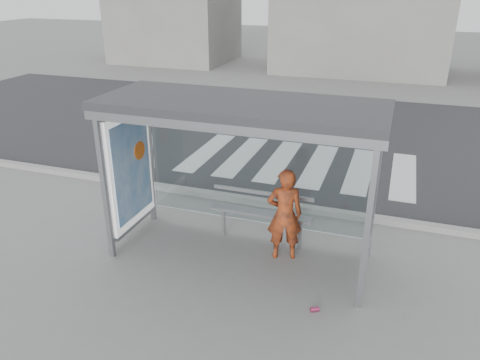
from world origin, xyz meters
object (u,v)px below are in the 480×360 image
bus_shelter (219,139)px  soda_can (315,309)px  person (285,215)px  bench (261,213)px

bus_shelter → soda_can: 2.87m
person → soda_can: 1.62m
person → bus_shelter: bearing=-10.7°
person → bench: 0.67m
person → bench: person is taller
bus_shelter → person: (1.05, 0.14, -1.20)m
bus_shelter → person: size_ratio=2.71×
person → soda_can: (0.76, -1.21, -0.75)m
bus_shelter → person: bearing=7.7°
person → bench: bearing=-55.6°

